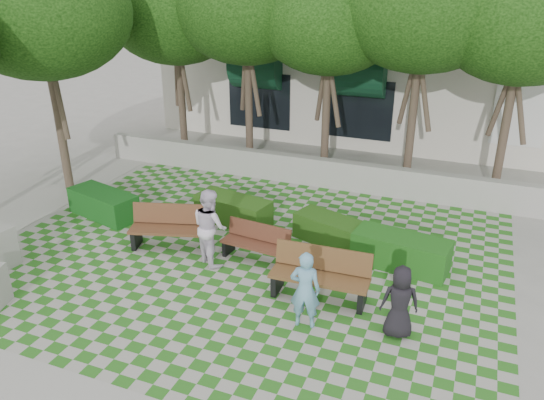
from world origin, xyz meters
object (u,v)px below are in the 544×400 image
at_px(person_white, 210,227).
at_px(person_blue, 305,290).
at_px(bench_east, 320,276).
at_px(hedge_east, 401,252).
at_px(hedge_midright, 332,231).
at_px(bench_west, 172,228).
at_px(hedge_midleft, 233,210).
at_px(person_dark, 400,302).
at_px(bench_mid, 256,243).
at_px(hedge_west, 104,204).

bearing_deg(person_white, person_blue, -173.61).
height_order(person_blue, person_white, person_white).
bearing_deg(bench_east, hedge_east, 52.33).
bearing_deg(bench_east, person_blue, -91.89).
bearing_deg(hedge_midright, bench_west, -155.87).
bearing_deg(hedge_midleft, bench_west, -114.34).
relative_size(hedge_east, person_dark, 1.50).
bearing_deg(bench_mid, bench_west, -169.52).
distance_m(bench_mid, hedge_east, 3.37).
height_order(hedge_east, person_dark, person_dark).
bearing_deg(hedge_midleft, hedge_east, -8.50).
relative_size(bench_east, person_dark, 1.44).
height_order(bench_mid, hedge_midright, bench_mid).
bearing_deg(person_dark, bench_mid, -39.63).
xyz_separation_m(bench_mid, person_dark, (3.61, -1.66, 0.31)).
relative_size(bench_west, person_white, 1.16).
relative_size(hedge_east, hedge_midright, 1.12).
bearing_deg(hedge_west, person_white, -16.05).
height_order(hedge_east, person_blue, person_blue).
bearing_deg(bench_mid, person_dark, -19.01).
bearing_deg(bench_west, person_dark, -30.84).
bearing_deg(bench_west, hedge_midleft, 49.06).
bearing_deg(hedge_west, hedge_east, 1.98).
distance_m(bench_west, hedge_west, 2.85).
relative_size(bench_west, hedge_midright, 1.09).
xyz_separation_m(bench_west, person_white, (1.26, -0.31, 0.41)).
bearing_deg(bench_mid, bench_east, -22.15).
xyz_separation_m(hedge_midright, person_dark, (2.15, -3.11, 0.39)).
bearing_deg(hedge_west, person_dark, -15.12).
distance_m(bench_west, hedge_midleft, 1.98).
height_order(bench_east, bench_mid, bench_east).
xyz_separation_m(bench_mid, hedge_east, (3.24, 0.93, -0.04)).
xyz_separation_m(bench_east, bench_west, (-4.07, 0.81, -0.01)).
xyz_separation_m(bench_mid, hedge_west, (-4.92, 0.65, -0.05)).
relative_size(hedge_midright, person_dark, 1.34).
height_order(hedge_east, hedge_midright, hedge_east).
bearing_deg(person_dark, hedge_west, -30.08).
bearing_deg(person_white, hedge_east, -126.24).
relative_size(hedge_east, person_white, 1.19).
bearing_deg(hedge_east, hedge_west, -178.02).
relative_size(bench_east, person_blue, 1.30).
xyz_separation_m(bench_east, person_dark, (1.73, -0.67, 0.20)).
bearing_deg(hedge_east, person_blue, -114.53).
distance_m(bench_east, hedge_midleft, 4.18).
bearing_deg(bench_east, hedge_midleft, 138.94).
bearing_deg(person_dark, bench_east, -36.04).
bearing_deg(bench_west, person_white, -30.63).
xyz_separation_m(person_blue, person_dark, (1.72, 0.38, -0.08)).
bearing_deg(hedge_west, person_blue, -21.49).
height_order(bench_east, person_blue, person_blue).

